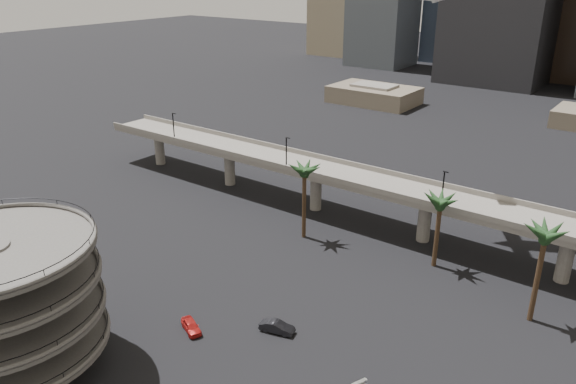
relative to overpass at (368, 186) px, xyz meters
The scene contains 5 objects.
overpass is the anchor object (origin of this frame).
palm_trees 17.90m from the overpass, 36.44° to the right, with size 42.40×10.40×14.00m.
low_buildings 87.69m from the overpass, 85.49° to the left, with size 135.00×27.50×6.80m.
car_a 42.04m from the overpass, 92.89° to the right, with size 1.67×4.16×1.42m, color red.
car_b 36.35m from the overpass, 78.94° to the right, with size 1.59×4.55×1.50m, color black.
Camera 1 is at (43.66, -27.03, 43.62)m, focal length 35.00 mm.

